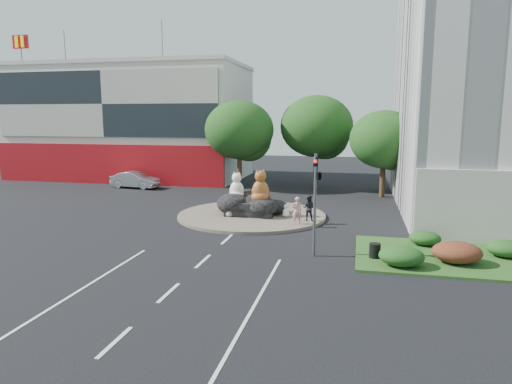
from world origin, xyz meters
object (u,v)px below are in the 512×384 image
kitten_calico (230,210)px  parked_car (135,180)px  pedestrian_pink (297,210)px  pedestrian_dark (309,208)px  litter_bin (375,250)px  kitten_white (286,210)px  cat_white (237,186)px  cat_tabby (260,186)px

kitten_calico → parked_car: size_ratio=0.19×
pedestrian_pink → parked_car: bearing=-58.0°
pedestrian_dark → litter_bin: size_ratio=2.39×
kitten_calico → pedestrian_dark: size_ratio=0.56×
kitten_white → cat_white: bearing=122.4°
cat_tabby → pedestrian_dark: (3.29, -0.74, -1.21)m
kitten_white → pedestrian_pink: 2.11m
kitten_calico → litter_bin: 11.39m
kitten_calico → pedestrian_dark: pedestrian_dark is taller
cat_white → litter_bin: (8.96, -8.15, -1.61)m
kitten_calico → litter_bin: (9.11, -6.83, -0.19)m
kitten_white → cat_tabby: bearing=133.1°
kitten_white → litter_bin: bearing=-102.5°
cat_white → cat_tabby: cat_tabby is taller
cat_tabby → pedestrian_pink: 3.43m
cat_white → parked_car: 16.06m
kitten_white → pedestrian_pink: bearing=-110.3°
cat_white → kitten_calico: 1.94m
cat_white → pedestrian_pink: cat_white is taller
cat_tabby → parked_car: (-14.46, 10.40, -1.44)m
parked_car → cat_tabby: bearing=-118.6°
cat_tabby → kitten_white: bearing=-32.6°
cat_white → pedestrian_dark: size_ratio=1.19×
kitten_calico → kitten_white: bearing=55.8°
cat_tabby → kitten_calico: 2.59m
parked_car → pedestrian_pink: bearing=-118.3°
kitten_calico → pedestrian_pink: bearing=31.1°
kitten_calico → parked_car: (-12.52, 11.10, 0.13)m
pedestrian_pink → pedestrian_dark: 1.21m
kitten_calico → pedestrian_pink: size_ratio=0.54×
cat_white → pedestrian_dark: bearing=-6.9°
pedestrian_dark → litter_bin: 7.84m
kitten_white → pedestrian_dark: 1.80m
cat_white → kitten_white: 3.82m
litter_bin → parked_car: bearing=140.3°
cat_white → kitten_white: bearing=-1.4°
parked_car → litter_bin: size_ratio=6.98×
pedestrian_pink → parked_car: (-17.13, 12.19, -0.26)m
kitten_calico → pedestrian_pink: (4.62, -1.09, 0.39)m
pedestrian_pink → litter_bin: 7.31m
cat_tabby → kitten_calico: size_ratio=2.47×
pedestrian_dark → litter_bin: (3.88, -6.79, -0.55)m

